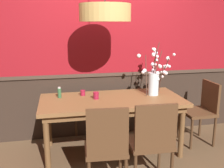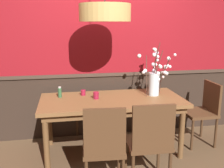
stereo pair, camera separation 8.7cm
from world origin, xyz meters
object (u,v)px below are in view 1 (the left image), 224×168
at_px(chair_far_side_right, 115,95).
at_px(candle_holder_nearer_edge, 83,93).
at_px(chair_near_side_left, 106,146).
at_px(pendant_lamp, 105,13).
at_px(dining_table, 112,105).
at_px(chair_head_east_end, 202,108).
at_px(chair_near_side_right, 151,139).
at_px(chair_far_side_left, 87,98).
at_px(candle_holder_nearer_center, 96,95).
at_px(condiment_bottle, 59,93).
at_px(vase_with_blossoms, 154,79).

bearing_deg(chair_far_side_right, candle_holder_nearer_edge, -133.14).
height_order(chair_near_side_left, candle_holder_nearer_edge, chair_near_side_left).
relative_size(chair_near_side_left, chair_far_side_right, 0.97).
relative_size(candle_holder_nearer_edge, pendant_lamp, 0.07).
xyz_separation_m(dining_table, chair_head_east_end, (1.34, 0.01, -0.15)).
bearing_deg(chair_near_side_right, chair_near_side_left, -176.40).
bearing_deg(dining_table, chair_head_east_end, 0.48).
bearing_deg(dining_table, chair_near_side_left, -105.27).
bearing_deg(chair_far_side_left, candle_holder_nearer_center, -87.00).
distance_m(chair_near_side_left, candle_holder_nearer_edge, 1.15).
height_order(dining_table, chair_far_side_left, chair_far_side_left).
xyz_separation_m(chair_near_side_left, chair_far_side_right, (0.48, 1.75, 0.01)).
distance_m(chair_near_side_right, condiment_bottle, 1.42).
bearing_deg(candle_holder_nearer_center, vase_with_blossoms, 3.50).
bearing_deg(chair_far_side_right, dining_table, -105.33).
bearing_deg(pendant_lamp, candle_holder_nearer_center, 150.59).
xyz_separation_m(chair_far_side_right, pendant_lamp, (-0.33, -0.91, 1.30)).
relative_size(vase_with_blossoms, candle_holder_nearer_edge, 9.39).
bearing_deg(chair_far_side_left, vase_with_blossoms, -41.02).
height_order(dining_table, vase_with_blossoms, vase_with_blossoms).
bearing_deg(chair_far_side_right, candle_holder_nearer_center, -117.98).
bearing_deg(chair_near_side_right, candle_holder_nearer_center, 117.23).
bearing_deg(chair_far_side_right, chair_head_east_end, -38.24).
bearing_deg(condiment_bottle, chair_far_side_right, 36.87).
bearing_deg(chair_far_side_right, chair_far_side_left, -175.24).
bearing_deg(condiment_bottle, vase_with_blossoms, -4.66).
xyz_separation_m(dining_table, condiment_bottle, (-0.68, 0.19, 0.15)).
bearing_deg(dining_table, chair_far_side_right, 74.67).
distance_m(vase_with_blossoms, condiment_bottle, 1.31).
height_order(chair_far_side_right, candle_holder_nearer_center, chair_far_side_right).
bearing_deg(vase_with_blossoms, pendant_lamp, -170.73).
bearing_deg(pendant_lamp, candle_holder_nearer_edge, 135.41).
bearing_deg(chair_near_side_left, vase_with_blossoms, 48.34).
bearing_deg(chair_near_side_left, pendant_lamp, 80.11).
xyz_separation_m(dining_table, chair_near_side_right, (0.24, -0.85, -0.13)).
relative_size(dining_table, chair_head_east_end, 2.06).
height_order(dining_table, condiment_bottle, condiment_bottle).
bearing_deg(vase_with_blossoms, condiment_bottle, 175.34).
bearing_deg(candle_holder_nearer_center, candle_holder_nearer_edge, 127.53).
bearing_deg(dining_table, pendant_lamp, -160.14).
height_order(chair_near_side_left, candle_holder_nearer_center, chair_near_side_left).
bearing_deg(condiment_bottle, candle_holder_nearer_edge, 8.18).
xyz_separation_m(vase_with_blossoms, condiment_bottle, (-1.29, 0.11, -0.15)).
bearing_deg(candle_holder_nearer_center, chair_near_side_left, -92.00).
distance_m(chair_far_side_right, condiment_bottle, 1.18).
xyz_separation_m(candle_holder_nearer_center, candle_holder_nearer_edge, (-0.15, 0.20, -0.01)).
height_order(dining_table, chair_head_east_end, chair_head_east_end).
xyz_separation_m(chair_far_side_left, candle_holder_nearer_edge, (-0.11, -0.60, 0.26)).
height_order(dining_table, chair_far_side_right, chair_far_side_right).
height_order(chair_near_side_left, chair_far_side_left, chair_near_side_left).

